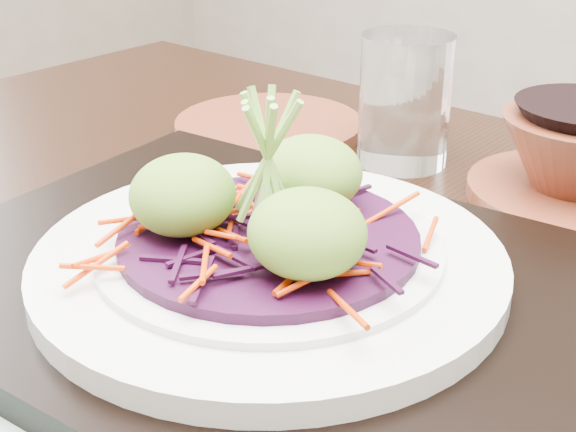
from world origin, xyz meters
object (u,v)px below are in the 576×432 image
Objects in this scene: dining_table at (307,397)px; water_glass at (405,100)px; terracotta_side_plate at (269,126)px; white_plate at (269,259)px; serving_tray at (269,287)px.

dining_table is 10.88× the size of water_glass.
water_glass is (-0.05, 0.22, 0.15)m from dining_table.
white_plate is at bearing -53.90° from terracotta_side_plate.
dining_table is 4.33× the size of white_plate.
water_glass reaches higher than dining_table.
white_plate is at bearing -86.53° from dining_table.
white_plate is at bearing -79.97° from water_glass.
dining_table is at bearing 87.86° from white_plate.
water_glass is (-0.05, 0.26, 0.02)m from white_plate.
terracotta_side_plate is (-0.19, 0.26, -0.01)m from serving_tray.
terracotta_side_plate is 0.15m from water_glass.
terracotta_side_plate is at bearing -177.53° from water_glass.
white_plate is 1.56× the size of terracotta_side_plate.
terracotta_side_plate is at bearing 126.10° from white_plate.
serving_tray is 3.87× the size of water_glass.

